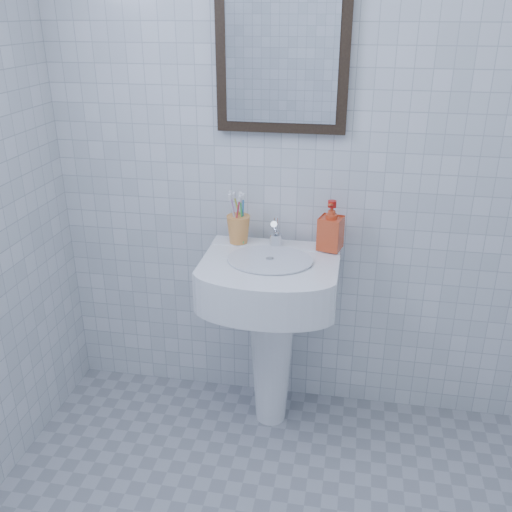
# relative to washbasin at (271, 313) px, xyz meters

# --- Properties ---
(wall_back) EXTENTS (2.20, 0.02, 2.50)m
(wall_back) POSITION_rel_washbasin_xyz_m (0.14, 0.22, 0.71)
(wall_back) COLOR silver
(wall_back) RESTS_ON ground
(washbasin) EXTENTS (0.52, 0.38, 0.81)m
(washbasin) POSITION_rel_washbasin_xyz_m (0.00, 0.00, 0.00)
(washbasin) COLOR white
(washbasin) RESTS_ON ground
(faucet) EXTENTS (0.05, 0.11, 0.12)m
(faucet) POSITION_rel_washbasin_xyz_m (-0.00, 0.10, 0.31)
(faucet) COLOR silver
(faucet) RESTS_ON washbasin
(toothbrush_cup) EXTENTS (0.13, 0.13, 0.11)m
(toothbrush_cup) POSITION_rel_washbasin_xyz_m (-0.16, 0.11, 0.32)
(toothbrush_cup) COLOR #EE9544
(toothbrush_cup) RESTS_ON washbasin
(soap_dispenser) EXTENTS (0.11, 0.11, 0.20)m
(soap_dispenser) POSITION_rel_washbasin_xyz_m (0.22, 0.10, 0.36)
(soap_dispenser) COLOR red
(soap_dispenser) RESTS_ON washbasin
(wall_mirror) EXTENTS (0.50, 0.04, 0.62)m
(wall_mirror) POSITION_rel_washbasin_xyz_m (-0.00, 0.20, 1.01)
(wall_mirror) COLOR black
(wall_mirror) RESTS_ON wall_back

